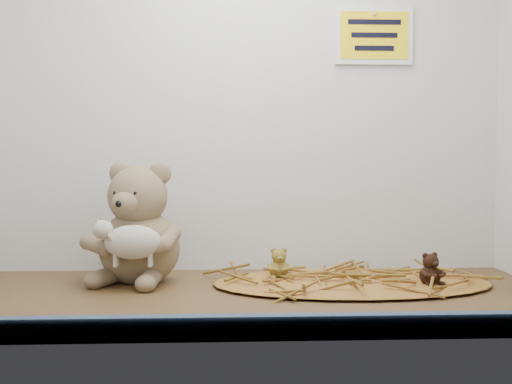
{
  "coord_description": "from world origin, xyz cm",
  "views": [
    {
      "loc": [
        -4.61,
        -120.58,
        26.3
      ],
      "look_at": [
        1.27,
        4.69,
        19.73
      ],
      "focal_mm": 45.0,
      "sensor_mm": 36.0,
      "label": 1
    }
  ],
  "objects_px": {
    "main_teddy": "(139,222)",
    "mini_teddy_brown": "(430,267)",
    "mini_teddy_tan": "(279,261)",
    "toy_lamb": "(133,242)"
  },
  "relations": [
    {
      "from": "toy_lamb",
      "to": "main_teddy",
      "type": "bearing_deg",
      "value": 90.0
    },
    {
      "from": "main_teddy",
      "to": "mini_teddy_brown",
      "type": "distance_m",
      "value": 0.61
    },
    {
      "from": "main_teddy",
      "to": "mini_teddy_brown",
      "type": "bearing_deg",
      "value": 10.29
    },
    {
      "from": "mini_teddy_tan",
      "to": "main_teddy",
      "type": "bearing_deg",
      "value": 174.41
    },
    {
      "from": "main_teddy",
      "to": "toy_lamb",
      "type": "distance_m",
      "value": 0.1
    },
    {
      "from": "toy_lamb",
      "to": "mini_teddy_tan",
      "type": "bearing_deg",
      "value": 15.66
    },
    {
      "from": "toy_lamb",
      "to": "mini_teddy_tan",
      "type": "height_order",
      "value": "toy_lamb"
    },
    {
      "from": "main_teddy",
      "to": "mini_teddy_brown",
      "type": "relative_size",
      "value": 3.92
    },
    {
      "from": "mini_teddy_tan",
      "to": "mini_teddy_brown",
      "type": "distance_m",
      "value": 0.31
    },
    {
      "from": "mini_teddy_tan",
      "to": "mini_teddy_brown",
      "type": "height_order",
      "value": "mini_teddy_brown"
    }
  ]
}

